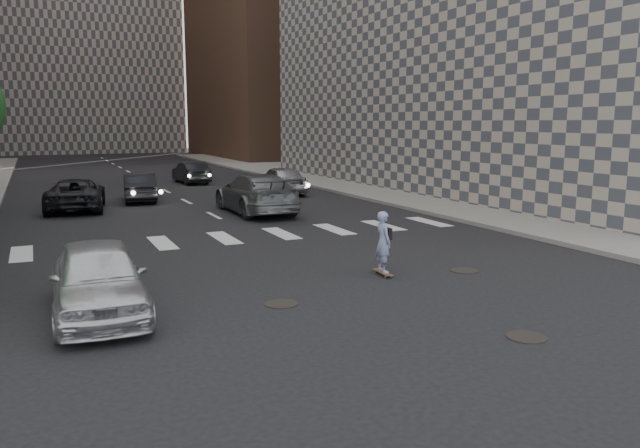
% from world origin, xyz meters
% --- Properties ---
extents(ground, '(160.00, 160.00, 0.00)m').
position_xyz_m(ground, '(0.00, 0.00, 0.00)').
color(ground, black).
rests_on(ground, ground).
extents(sidewalk_right, '(13.00, 80.00, 0.15)m').
position_xyz_m(sidewalk_right, '(14.50, 20.00, 0.07)').
color(sidewalk_right, gray).
rests_on(sidewalk_right, ground).
extents(manhole_a, '(0.70, 0.70, 0.02)m').
position_xyz_m(manhole_a, '(1.20, -2.50, 0.01)').
color(manhole_a, black).
rests_on(manhole_a, ground).
extents(manhole_b, '(0.70, 0.70, 0.02)m').
position_xyz_m(manhole_b, '(-2.00, 1.20, 0.01)').
color(manhole_b, black).
rests_on(manhole_b, ground).
extents(manhole_c, '(0.70, 0.70, 0.02)m').
position_xyz_m(manhole_c, '(3.30, 2.00, 0.01)').
color(manhole_c, black).
rests_on(manhole_c, ground).
extents(skateboarder, '(0.41, 0.82, 1.60)m').
position_xyz_m(skateboarder, '(1.19, 2.49, 0.84)').
color(skateboarder, brown).
rests_on(skateboarder, ground).
extents(silver_sedan, '(1.88, 4.36, 1.47)m').
position_xyz_m(silver_sedan, '(-5.50, 2.00, 0.73)').
color(silver_sedan, silver).
rests_on(silver_sedan, ground).
extents(traffic_car_a, '(1.86, 4.20, 1.34)m').
position_xyz_m(traffic_car_a, '(-2.00, 20.00, 0.67)').
color(traffic_car_a, black).
rests_on(traffic_car_a, ground).
extents(traffic_car_b, '(2.31, 5.67, 1.64)m').
position_xyz_m(traffic_car_b, '(1.82, 14.00, 0.82)').
color(traffic_car_b, slate).
rests_on(traffic_car_b, ground).
extents(traffic_car_c, '(2.87, 5.17, 1.37)m').
position_xyz_m(traffic_car_c, '(-4.96, 18.00, 0.68)').
color(traffic_car_c, black).
rests_on(traffic_car_c, ground).
extents(traffic_car_d, '(1.96, 4.47, 1.50)m').
position_xyz_m(traffic_car_d, '(5.23, 20.00, 0.75)').
color(traffic_car_d, '#A0A2A7').
rests_on(traffic_car_d, ground).
extents(traffic_car_e, '(1.64, 4.11, 1.33)m').
position_xyz_m(traffic_car_e, '(2.28, 27.84, 0.66)').
color(traffic_car_e, black).
rests_on(traffic_car_e, ground).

